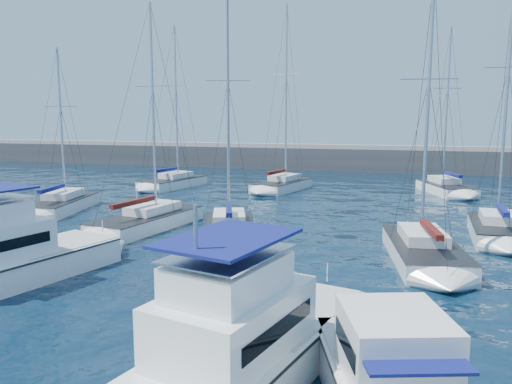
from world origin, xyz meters
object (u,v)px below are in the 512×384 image
(sailboat_mid_e, at_px, (498,230))
(sailboat_back_c, at_px, (446,188))
(motor_yacht_stbd_outer, at_px, (387,378))
(sailboat_back_b, at_px, (282,184))
(sailboat_mid_a, at_px, (61,204))
(motor_yacht_stbd_inner, at_px, (248,342))
(sailboat_back_a, at_px, (173,182))
(sailboat_mid_c, at_px, (229,229))
(sailboat_mid_d, at_px, (424,251))
(sailboat_mid_b, at_px, (149,220))
(motor_yacht_port_inner, at_px, (10,257))

(sailboat_mid_e, bearing_deg, sailboat_back_c, 97.60)
(motor_yacht_stbd_outer, relative_size, sailboat_back_b, 0.34)
(sailboat_mid_a, height_order, sailboat_back_b, sailboat_back_b)
(motor_yacht_stbd_inner, distance_m, sailboat_back_b, 36.53)
(sailboat_back_c, bearing_deg, sailboat_back_a, 168.64)
(sailboat_mid_c, relative_size, sailboat_mid_d, 1.03)
(sailboat_mid_a, xyz_separation_m, sailboat_back_b, (14.00, 15.61, 0.07))
(sailboat_mid_a, xyz_separation_m, sailboat_back_a, (2.72, 14.40, 0.05))
(sailboat_mid_c, bearing_deg, sailboat_back_b, 74.91)
(motor_yacht_stbd_outer, xyz_separation_m, sailboat_mid_e, (5.96, 20.28, -0.38))
(sailboat_mid_e, bearing_deg, sailboat_mid_a, -177.93)
(sailboat_mid_b, bearing_deg, sailboat_back_c, 57.42)
(sailboat_mid_d, xyz_separation_m, sailboat_back_c, (2.98, 24.51, 0.03))
(motor_yacht_stbd_inner, height_order, sailboat_back_c, sailboat_back_c)
(motor_yacht_port_inner, distance_m, sailboat_mid_b, 11.45)
(sailboat_mid_a, bearing_deg, sailboat_mid_d, -25.46)
(motor_yacht_stbd_inner, relative_size, sailboat_mid_e, 0.62)
(sailboat_mid_d, bearing_deg, motor_yacht_stbd_inner, -119.79)
(sailboat_mid_a, bearing_deg, sailboat_back_b, 36.49)
(sailboat_mid_a, relative_size, sailboat_mid_b, 0.87)
(motor_yacht_stbd_inner, bearing_deg, sailboat_mid_e, 78.09)
(motor_yacht_stbd_outer, xyz_separation_m, sailboat_back_b, (-11.09, 36.33, -0.37))
(sailboat_mid_b, bearing_deg, sailboat_back_a, 120.88)
(motor_yacht_stbd_inner, xyz_separation_m, sailboat_back_b, (-7.37, 35.77, -0.56))
(motor_yacht_stbd_outer, height_order, sailboat_back_a, sailboat_back_a)
(sailboat_back_b, bearing_deg, sailboat_back_a, -159.46)
(sailboat_mid_a, relative_size, sailboat_mid_d, 0.88)
(sailboat_back_c, bearing_deg, sailboat_mid_a, -167.63)
(motor_yacht_port_inner, relative_size, motor_yacht_stbd_outer, 1.51)
(motor_yacht_stbd_outer, height_order, sailboat_back_b, sailboat_back_b)
(motor_yacht_port_inner, xyz_separation_m, sailboat_mid_b, (0.64, 11.42, -0.62))
(sailboat_mid_c, distance_m, sailboat_mid_d, 11.20)
(motor_yacht_stbd_outer, relative_size, sailboat_mid_e, 0.38)
(sailboat_mid_d, bearing_deg, motor_yacht_port_inner, -163.34)
(sailboat_mid_a, xyz_separation_m, sailboat_mid_c, (15.49, -4.79, 0.04))
(sailboat_mid_d, relative_size, sailboat_back_c, 0.91)
(sailboat_mid_c, height_order, sailboat_mid_d, sailboat_mid_c)
(sailboat_mid_a, distance_m, sailboat_back_b, 20.97)
(motor_yacht_stbd_outer, height_order, sailboat_back_c, sailboat_back_c)
(sailboat_mid_c, distance_m, sailboat_back_a, 23.05)
(sailboat_mid_c, relative_size, sailboat_mid_e, 0.92)
(motor_yacht_stbd_outer, xyz_separation_m, sailboat_back_c, (4.44, 38.69, -0.40))
(sailboat_mid_b, xyz_separation_m, sailboat_mid_c, (6.01, -1.17, 0.03))
(sailboat_mid_a, height_order, sailboat_back_a, sailboat_back_a)
(sailboat_mid_b, xyz_separation_m, sailboat_mid_d, (17.07, -2.92, -0.00))
(motor_yacht_stbd_outer, xyz_separation_m, sailboat_mid_b, (-15.61, 17.10, -0.43))
(sailboat_mid_e, bearing_deg, motor_yacht_port_inner, -143.80)
(motor_yacht_stbd_inner, height_order, sailboat_mid_d, sailboat_mid_d)
(sailboat_mid_a, bearing_deg, motor_yacht_port_inner, -71.17)
(motor_yacht_stbd_outer, height_order, sailboat_mid_d, sailboat_mid_d)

